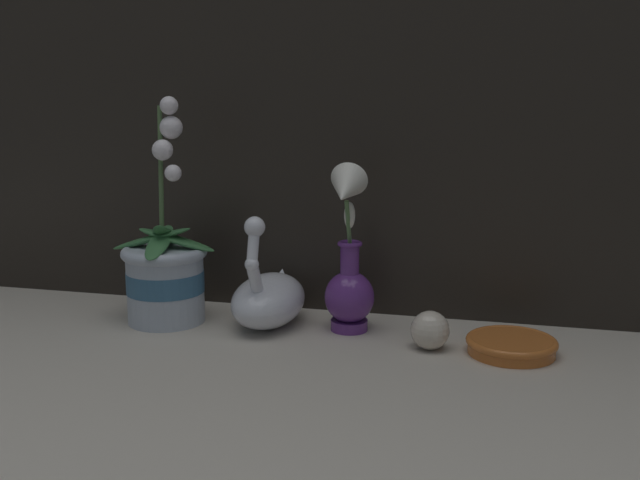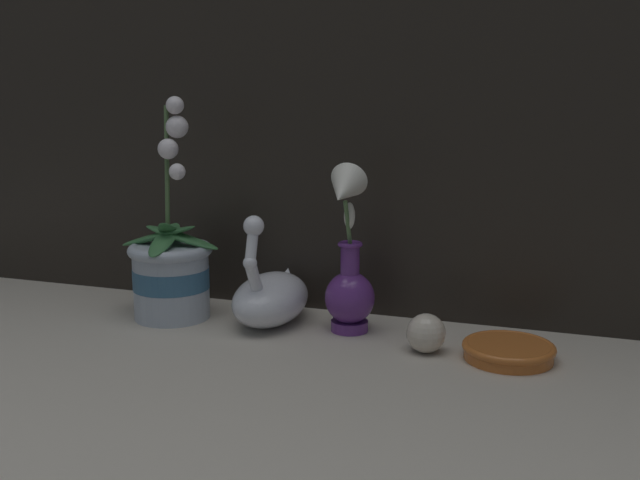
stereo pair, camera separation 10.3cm
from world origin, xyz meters
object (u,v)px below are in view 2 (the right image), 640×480
(orchid_potted_plant, at_px, (171,269))
(swan_figurine, at_px, (271,296))
(blue_vase, at_px, (348,270))
(amber_dish, at_px, (509,350))
(glass_sphere, at_px, (426,333))

(orchid_potted_plant, bearing_deg, swan_figurine, 7.84)
(blue_vase, xyz_separation_m, amber_dish, (0.26, -0.04, -0.09))
(glass_sphere, height_order, amber_dish, glass_sphere)
(swan_figurine, bearing_deg, blue_vase, -2.17)
(orchid_potted_plant, relative_size, amber_dish, 2.78)
(blue_vase, bearing_deg, amber_dish, -9.31)
(glass_sphere, relative_size, amber_dish, 0.44)
(orchid_potted_plant, xyz_separation_m, swan_figurine, (0.18, 0.02, -0.04))
(swan_figurine, height_order, glass_sphere, swan_figurine)
(amber_dish, bearing_deg, blue_vase, 170.69)
(blue_vase, height_order, amber_dish, blue_vase)
(glass_sphere, xyz_separation_m, amber_dish, (0.12, 0.01, -0.02))
(orchid_potted_plant, height_order, glass_sphere, orchid_potted_plant)
(orchid_potted_plant, distance_m, amber_dish, 0.59)
(amber_dish, bearing_deg, glass_sphere, -175.90)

